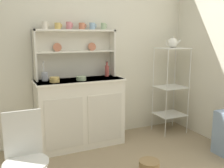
% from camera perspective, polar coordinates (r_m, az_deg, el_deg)
% --- Properties ---
extents(wall_back, '(3.84, 0.05, 2.50)m').
position_cam_1_polar(wall_back, '(3.54, -6.56, 7.43)').
color(wall_back, silver).
rests_on(wall_back, ground).
extents(hutch_cabinet, '(1.15, 0.45, 0.90)m').
position_cam_1_polar(hutch_cabinet, '(3.39, -7.17, -6.28)').
color(hutch_cabinet, white).
rests_on(hutch_cabinet, ground).
extents(hutch_shelf_unit, '(1.07, 0.18, 0.64)m').
position_cam_1_polar(hutch_shelf_unit, '(3.41, -8.33, 7.68)').
color(hutch_shelf_unit, silver).
rests_on(hutch_shelf_unit, hutch_cabinet).
extents(bakers_rack, '(0.42, 0.37, 1.28)m').
position_cam_1_polar(bakers_rack, '(3.89, 13.16, 0.29)').
color(bakers_rack, silver).
rests_on(bakers_rack, ground).
extents(wire_chair, '(0.36, 0.36, 0.85)m').
position_cam_1_polar(wire_chair, '(2.25, -19.10, -14.40)').
color(wire_chair, white).
rests_on(wire_chair, ground).
extents(floor_basket, '(0.22, 0.22, 0.17)m').
position_cam_1_polar(floor_basket, '(2.83, 8.37, -18.28)').
color(floor_basket, '#93754C').
rests_on(floor_basket, ground).
extents(cup_cream_0, '(0.09, 0.07, 0.09)m').
position_cam_1_polar(cup_cream_0, '(3.28, -14.92, 12.68)').
color(cup_cream_0, silver).
rests_on(cup_cream_0, hutch_shelf_unit).
extents(cup_gold_1, '(0.09, 0.08, 0.08)m').
position_cam_1_polar(cup_gold_1, '(3.31, -12.13, 12.69)').
color(cup_gold_1, '#DBB760').
rests_on(cup_gold_1, hutch_shelf_unit).
extents(cup_rose_2, '(0.08, 0.07, 0.09)m').
position_cam_1_polar(cup_rose_2, '(3.34, -9.67, 12.87)').
color(cup_rose_2, '#D17A84').
rests_on(cup_rose_2, hutch_shelf_unit).
extents(cup_terracotta_3, '(0.10, 0.08, 0.09)m').
position_cam_1_polar(cup_terracotta_3, '(3.39, -6.79, 12.85)').
color(cup_terracotta_3, '#C67556').
rests_on(cup_terracotta_3, hutch_shelf_unit).
extents(cup_sky_4, '(0.09, 0.08, 0.09)m').
position_cam_1_polar(cup_sky_4, '(3.44, -4.46, 12.89)').
color(cup_sky_4, '#8EB2D1').
rests_on(cup_sky_4, hutch_shelf_unit).
extents(cup_sage_5, '(0.08, 0.07, 0.09)m').
position_cam_1_polar(cup_sage_5, '(3.50, -1.94, 12.89)').
color(cup_sage_5, '#9EB78E').
rests_on(cup_sage_5, hutch_shelf_unit).
extents(bowl_mixing_large, '(0.12, 0.12, 0.06)m').
position_cam_1_polar(bowl_mixing_large, '(3.14, -12.83, 0.95)').
color(bowl_mixing_large, '#DBB760').
rests_on(bowl_mixing_large, hutch_cabinet).
extents(bowl_floral_medium, '(0.13, 0.13, 0.05)m').
position_cam_1_polar(bowl_floral_medium, '(3.22, -6.97, 1.28)').
color(bowl_floral_medium, '#9EB78E').
rests_on(bowl_floral_medium, hutch_cabinet).
extents(jam_bottle, '(0.06, 0.06, 0.21)m').
position_cam_1_polar(jam_bottle, '(3.51, -1.15, 3.08)').
color(jam_bottle, '#B74C47').
rests_on(jam_bottle, hutch_cabinet).
extents(utensil_jar, '(0.08, 0.08, 0.25)m').
position_cam_1_polar(utensil_jar, '(3.26, -14.94, 1.73)').
color(utensil_jar, '#B2B7C6').
rests_on(utensil_jar, hutch_cabinet).
extents(porcelain_teapot, '(0.23, 0.14, 0.17)m').
position_cam_1_polar(porcelain_teapot, '(3.83, 13.52, 9.04)').
color(porcelain_teapot, white).
rests_on(porcelain_teapot, bakers_rack).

